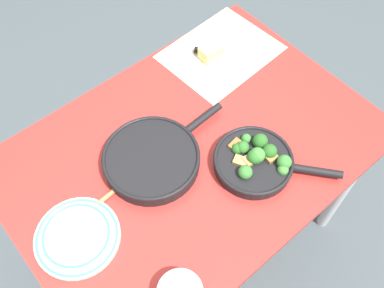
{
  "coord_description": "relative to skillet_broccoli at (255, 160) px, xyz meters",
  "views": [
    {
      "loc": [
        -0.47,
        -0.55,
        1.92
      ],
      "look_at": [
        0.0,
        0.0,
        0.8
      ],
      "focal_mm": 40.0,
      "sensor_mm": 36.0,
      "label": 1
    }
  ],
  "objects": [
    {
      "name": "ground_plane",
      "position": [
        -0.11,
        0.17,
        -0.8
      ],
      "size": [
        14.0,
        14.0,
        0.0
      ],
      "primitive_type": "plane",
      "color": "#424C51"
    },
    {
      "name": "dining_table_red",
      "position": [
        -0.11,
        0.17,
        -0.12
      ],
      "size": [
        1.16,
        0.81,
        0.78
      ],
      "color": "#B72D28",
      "rests_on": "ground_plane"
    },
    {
      "name": "skillet_broccoli",
      "position": [
        0.0,
        0.0,
        0.0
      ],
      "size": [
        0.3,
        0.34,
        0.08
      ],
      "rotation": [
        0.0,
        0.0,
        5.4
      ],
      "color": "black",
      "rests_on": "dining_table_red"
    },
    {
      "name": "skillet_eggs",
      "position": [
        -0.23,
        0.21,
        -0.0
      ],
      "size": [
        0.44,
        0.3,
        0.05
      ],
      "rotation": [
        0.0,
        0.0,
        0.05
      ],
      "color": "black",
      "rests_on": "dining_table_red"
    },
    {
      "name": "wooden_spoon",
      "position": [
        -0.39,
        0.2,
        -0.02
      ],
      "size": [
        0.35,
        0.06,
        0.02
      ],
      "rotation": [
        0.0,
        0.0,
        0.08
      ],
      "color": "#A87A4C",
      "rests_on": "dining_table_red"
    },
    {
      "name": "parchment_sheet",
      "position": [
        0.24,
        0.42,
        -0.03
      ],
      "size": [
        0.41,
        0.34,
        0.0
      ],
      "color": "beige",
      "rests_on": "dining_table_red"
    },
    {
      "name": "grater_knife",
      "position": [
        0.22,
        0.41,
        -0.02
      ],
      "size": [
        0.16,
        0.22,
        0.02
      ],
      "rotation": [
        0.0,
        0.0,
        5.29
      ],
      "color": "silver",
      "rests_on": "dining_table_red"
    },
    {
      "name": "cheese_block",
      "position": [
        0.2,
        0.43,
        -0.0
      ],
      "size": [
        0.08,
        0.06,
        0.05
      ],
      "color": "#EFD67A",
      "rests_on": "dining_table_red"
    },
    {
      "name": "dinner_plate_stack",
      "position": [
        -0.54,
        0.15,
        -0.02
      ],
      "size": [
        0.24,
        0.24,
        0.03
      ],
      "color": "silver",
      "rests_on": "dining_table_red"
    }
  ]
}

